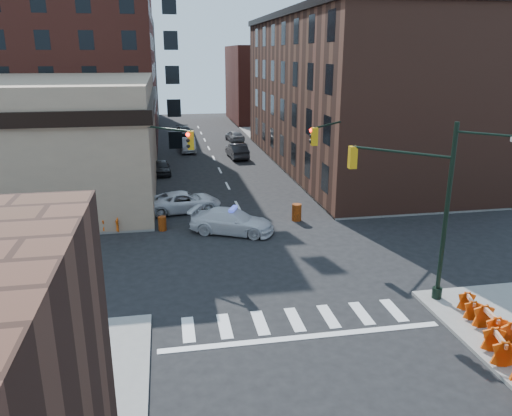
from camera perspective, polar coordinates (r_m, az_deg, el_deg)
name	(u,v)px	position (r m, az deg, el deg)	size (l,w,h in m)	color
ground	(264,258)	(27.72, 0.90, -5.74)	(140.00, 140.00, 0.00)	black
sidewalk_ne	(394,143)	(65.09, 15.45, 7.13)	(34.00, 54.50, 0.15)	gray
bank_building	(9,138)	(43.69, -26.36, 7.15)	(22.00, 22.00, 9.00)	#9C8266
apartment_block	(44,43)	(66.43, -23.10, 16.96)	(25.00, 25.00, 24.00)	maroon
commercial_row_ne	(350,94)	(50.96, 10.66, 12.66)	(14.00, 34.00, 14.00)	#4E2A1F
filler_nw	(93,72)	(87.77, -18.11, 14.59)	(20.00, 18.00, 16.00)	#51453C
filler_ne	(279,84)	(85.31, 2.65, 13.99)	(16.00, 16.00, 12.00)	maroon
signal_pole_se	(422,200)	(23.25, 18.46, 0.85)	(5.40, 5.27, 8.00)	black
signal_pole_nw	(153,165)	(31.06, -11.70, 4.84)	(3.58, 3.67, 8.00)	black
signal_pole_ne	(336,158)	(32.90, 9.17, 5.66)	(3.67, 3.58, 8.00)	black
tree_ne_near	(286,127)	(53.04, 3.46, 9.27)	(3.00, 3.00, 4.85)	black
tree_ne_far	(270,117)	(60.78, 1.66, 10.31)	(3.00, 3.00, 4.85)	black
police_car	(232,221)	(31.27, -2.77, -1.53)	(2.15, 5.28, 1.53)	silver
pickup	(184,202)	(35.87, -8.20, 0.72)	(2.41, 5.22, 1.45)	silver
parked_car_wnear	(162,168)	(47.47, -10.71, 4.57)	(1.53, 3.79, 1.29)	black
parked_car_wfar	(188,145)	(58.25, -7.76, 7.16)	(1.63, 4.67, 1.54)	#9799A0
parked_car_wdeep	(184,132)	(68.64, -8.21, 8.60)	(1.97, 4.84, 1.40)	black
parked_car_enear	(237,151)	(54.08, -2.18, 6.57)	(1.71, 4.90, 1.61)	black
parked_car_efar	(235,136)	(64.69, -2.44, 8.27)	(1.75, 4.34, 1.48)	gray
pedestrian_a	(102,215)	(32.78, -17.20, -0.75)	(0.71, 0.47, 1.96)	black
pedestrian_b	(99,202)	(35.85, -17.54, 0.63)	(0.89, 0.69, 1.83)	black
pedestrian_c	(40,215)	(34.08, -23.42, -0.70)	(1.17, 0.49, 2.00)	#222533
barrel_road	(297,212)	(33.75, 4.67, -0.49)	(0.64, 0.64, 1.15)	#D34209
barrel_bank	(162,223)	(32.34, -10.66, -1.75)	(0.52, 0.52, 0.92)	#C73909
barricade_se_a	(469,306)	(23.38, 23.21, -10.29)	(1.11, 0.55, 0.83)	#DA4F0A
barricade_se_b	(489,323)	(22.23, 25.12, -11.82)	(1.29, 0.65, 0.97)	red
barricade_se_d	(498,347)	(20.75, 25.95, -14.11)	(1.27, 0.64, 0.95)	red
barricade_nw_a	(112,224)	(32.59, -16.16, -1.79)	(1.13, 0.56, 0.84)	#F04E0B
barricade_nw_b	(65,227)	(33.02, -20.97, -2.00)	(1.17, 0.59, 0.88)	orange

